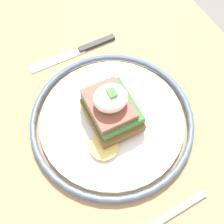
{
  "coord_description": "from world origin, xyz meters",
  "views": [
    {
      "loc": [
        -0.17,
        0.08,
        1.19
      ],
      "look_at": [
        0.03,
        -0.02,
        0.79
      ],
      "focal_mm": 45.0,
      "sensor_mm": 36.0,
      "label": 1
    }
  ],
  "objects_px": {
    "plate": "(112,120)",
    "fork": "(161,220)",
    "sandwich": "(111,109)",
    "knife": "(80,50)"
  },
  "relations": [
    {
      "from": "plate",
      "to": "fork",
      "type": "height_order",
      "value": "plate"
    },
    {
      "from": "sandwich",
      "to": "knife",
      "type": "bearing_deg",
      "value": -5.08
    },
    {
      "from": "plate",
      "to": "knife",
      "type": "bearing_deg",
      "value": -4.76
    },
    {
      "from": "plate",
      "to": "knife",
      "type": "height_order",
      "value": "plate"
    },
    {
      "from": "sandwich",
      "to": "fork",
      "type": "bearing_deg",
      "value": 177.52
    },
    {
      "from": "plate",
      "to": "fork",
      "type": "xyz_separation_m",
      "value": [
        -0.18,
        0.01,
        -0.01
      ]
    },
    {
      "from": "fork",
      "to": "knife",
      "type": "relative_size",
      "value": 0.79
    },
    {
      "from": "sandwich",
      "to": "fork",
      "type": "height_order",
      "value": "sandwich"
    },
    {
      "from": "knife",
      "to": "sandwich",
      "type": "bearing_deg",
      "value": 174.92
    },
    {
      "from": "plate",
      "to": "sandwich",
      "type": "relative_size",
      "value": 2.47
    }
  ]
}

